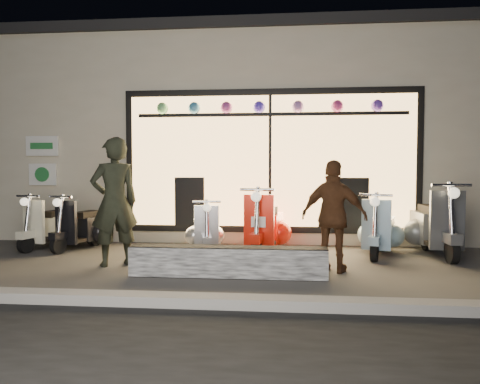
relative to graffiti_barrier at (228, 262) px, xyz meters
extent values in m
plane|color=#383533|center=(-0.34, 0.65, -0.20)|extent=(40.00, 40.00, 0.00)
cube|color=slate|center=(-0.34, -1.35, -0.14)|extent=(40.00, 0.25, 0.12)
cube|color=beige|center=(-0.34, 5.65, 1.80)|extent=(10.00, 6.00, 4.00)
cube|color=black|center=(-0.34, 5.65, 3.90)|extent=(10.20, 6.20, 0.20)
cube|color=black|center=(0.46, 2.63, 1.35)|extent=(5.45, 0.06, 2.65)
cube|color=#FFBF6B|center=(0.46, 2.59, 1.35)|extent=(5.20, 0.04, 2.40)
cube|color=black|center=(0.46, 2.55, 2.20)|extent=(4.90, 0.06, 0.06)
cube|color=white|center=(-3.94, 2.61, 1.65)|extent=(0.65, 0.04, 0.38)
cube|color=white|center=(-3.94, 2.61, 1.10)|extent=(0.55, 0.04, 0.42)
cube|color=black|center=(0.00, 0.00, 0.00)|extent=(2.58, 0.28, 0.40)
cylinder|color=black|center=(-0.48, 1.19, -0.06)|extent=(0.15, 0.30, 0.29)
cylinder|color=black|center=(-0.67, 2.02, -0.06)|extent=(0.16, 0.30, 0.29)
cube|color=silver|center=(-0.52, 1.36, 0.28)|extent=(0.39, 0.15, 0.70)
cube|color=silver|center=(-0.65, 1.93, 0.12)|extent=(0.48, 0.66, 0.39)
cube|color=black|center=(-0.63, 1.85, 0.36)|extent=(0.34, 0.52, 0.10)
sphere|color=#FFF2CC|center=(-0.48, 1.18, 0.61)|extent=(0.15, 0.15, 0.13)
cylinder|color=black|center=(0.30, 1.06, -0.02)|extent=(0.15, 0.37, 0.35)
cylinder|color=black|center=(0.45, 2.10, -0.02)|extent=(0.17, 0.37, 0.35)
cube|color=red|center=(0.33, 1.28, 0.38)|extent=(0.49, 0.14, 0.85)
cube|color=red|center=(0.44, 1.99, 0.20)|extent=(0.54, 0.79, 0.48)
cube|color=black|center=(0.42, 1.89, 0.49)|extent=(0.37, 0.62, 0.13)
sphere|color=#FFF2CC|center=(0.30, 1.05, 0.79)|extent=(0.18, 0.18, 0.16)
cylinder|color=black|center=(-3.00, 1.32, -0.05)|extent=(0.17, 0.32, 0.31)
cylinder|color=black|center=(-2.74, 2.19, -0.05)|extent=(0.19, 0.33, 0.31)
cube|color=black|center=(-2.94, 1.50, 0.31)|extent=(0.42, 0.18, 0.74)
cube|color=black|center=(-2.77, 2.10, 0.14)|extent=(0.54, 0.71, 0.42)
cube|color=black|center=(-2.79, 2.01, 0.40)|extent=(0.39, 0.56, 0.11)
sphere|color=#FFF2CC|center=(-3.00, 1.31, 0.66)|extent=(0.17, 0.17, 0.14)
cylinder|color=black|center=(-3.58, 1.35, -0.05)|extent=(0.16, 0.32, 0.31)
cylinder|color=black|center=(-3.36, 2.23, -0.05)|extent=(0.18, 0.33, 0.31)
cube|color=beige|center=(-3.54, 1.53, 0.31)|extent=(0.42, 0.17, 0.75)
cube|color=beige|center=(-3.38, 2.14, 0.15)|extent=(0.53, 0.71, 0.42)
cube|color=black|center=(-3.40, 2.05, 0.40)|extent=(0.37, 0.56, 0.11)
sphere|color=#FFF2CC|center=(-3.59, 1.34, 0.66)|extent=(0.17, 0.17, 0.14)
cylinder|color=black|center=(2.10, 1.20, -0.04)|extent=(0.19, 0.34, 0.33)
cylinder|color=black|center=(2.38, 2.12, -0.04)|extent=(0.21, 0.35, 0.33)
cube|color=#85A8BD|center=(2.16, 1.39, 0.34)|extent=(0.44, 0.20, 0.79)
cube|color=#85A8BD|center=(2.35, 2.03, 0.17)|extent=(0.59, 0.77, 0.44)
cube|color=black|center=(2.32, 1.94, 0.44)|extent=(0.42, 0.60, 0.12)
sphere|color=#FFF2CC|center=(2.09, 1.19, 0.72)|extent=(0.18, 0.18, 0.14)
cylinder|color=black|center=(3.22, 1.15, -0.01)|extent=(0.12, 0.38, 0.38)
cylinder|color=black|center=(3.19, 2.26, -0.01)|extent=(0.14, 0.38, 0.38)
cube|color=#4F5256|center=(3.21, 1.38, 0.42)|extent=(0.51, 0.09, 0.91)
cube|color=#4F5256|center=(3.19, 2.15, 0.22)|extent=(0.49, 0.79, 0.51)
cube|color=black|center=(3.19, 2.04, 0.54)|extent=(0.33, 0.63, 0.13)
sphere|color=#FFF2CC|center=(3.22, 1.14, 0.86)|extent=(0.17, 0.17, 0.17)
imported|color=black|center=(-1.73, 0.55, 0.74)|extent=(0.82, 0.75, 1.87)
imported|color=#55311B|center=(1.41, 0.42, 0.57)|extent=(0.97, 0.66, 1.54)
camera|label=1|loc=(0.76, -6.02, 1.23)|focal=35.00mm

